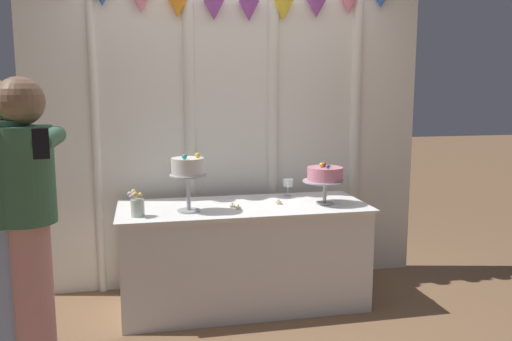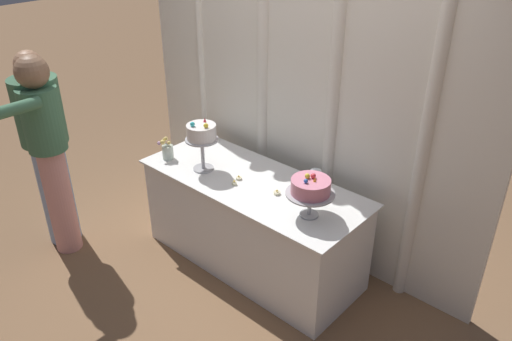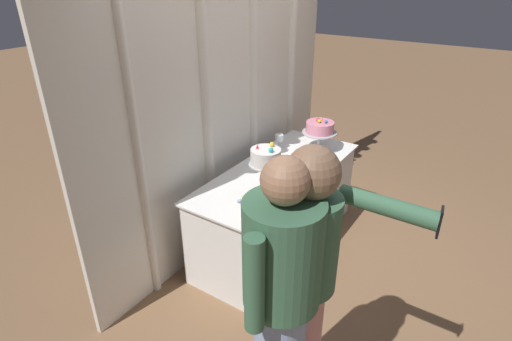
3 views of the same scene
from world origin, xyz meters
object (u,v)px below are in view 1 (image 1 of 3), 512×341
at_px(flower_vase, 137,205).
at_px(tealight_near_left, 238,208).
at_px(cake_table, 244,255).
at_px(wine_glass, 288,183).
at_px(guest_man_pink_jacket, 27,218).
at_px(cake_display_nearright, 325,176).
at_px(guest_man_dark_suit, 0,227).
at_px(tealight_near_right, 279,203).
at_px(cake_display_nearleft, 188,170).
at_px(tealight_far_left, 232,206).

xyz_separation_m(flower_vase, tealight_near_left, (0.68, 0.06, -0.06)).
distance_m(cake_table, flower_vase, 0.88).
xyz_separation_m(wine_glass, guest_man_pink_jacket, (-1.65, -1.12, 0.09)).
bearing_deg(cake_display_nearright, tealight_near_left, -176.08).
bearing_deg(guest_man_dark_suit, tealight_near_left, 27.71).
xyz_separation_m(wine_glass, tealight_near_right, (-0.14, -0.26, -0.09)).
bearing_deg(flower_vase, tealight_near_right, 9.35).
bearing_deg(guest_man_pink_jacket, tealight_near_left, 32.41).
relative_size(tealight_near_right, guest_man_dark_suit, 0.03).
bearing_deg(guest_man_dark_suit, guest_man_pink_jacket, -21.33).
relative_size(cake_display_nearleft, tealight_far_left, 9.04).
distance_m(cake_display_nearleft, wine_glass, 0.89).
height_order(guest_man_dark_suit, guest_man_pink_jacket, guest_man_pink_jacket).
bearing_deg(cake_display_nearright, tealight_far_left, 177.01).
bearing_deg(tealight_near_left, cake_table, 64.99).
bearing_deg(flower_vase, wine_glass, 20.33).
height_order(cake_table, tealight_near_right, tealight_near_right).
bearing_deg(tealight_near_right, guest_man_pink_jacket, -150.16).
relative_size(cake_display_nearright, flower_vase, 1.76).
bearing_deg(guest_man_dark_suit, flower_vase, 44.28).
bearing_deg(tealight_near_left, guest_man_dark_suit, -152.29).
distance_m(cake_display_nearleft, guest_man_dark_suit, 1.24).
xyz_separation_m(guest_man_dark_suit, guest_man_pink_jacket, (0.14, -0.06, 0.05)).
relative_size(guest_man_dark_suit, guest_man_pink_jacket, 1.00).
bearing_deg(tealight_far_left, cake_table, 27.81).
bearing_deg(cake_display_nearright, guest_man_dark_suit, -159.28).
bearing_deg(wine_glass, guest_man_pink_jacket, -145.80).
bearing_deg(flower_vase, guest_man_dark_suit, -135.72).
bearing_deg(cake_table, wine_glass, 30.92).
relative_size(tealight_far_left, tealight_near_right, 0.91).
relative_size(cake_display_nearright, tealight_near_left, 8.57).
xyz_separation_m(cake_display_nearleft, guest_man_pink_jacket, (-0.86, -0.77, -0.10)).
bearing_deg(wine_glass, guest_man_dark_suit, -149.29).
bearing_deg(cake_table, cake_display_nearleft, -164.00).
bearing_deg(cake_table, guest_man_pink_jacket, -144.82).
bearing_deg(cake_display_nearleft, cake_table, 16.00).
bearing_deg(tealight_near_left, cake_display_nearright, 3.92).
height_order(tealight_far_left, tealight_near_left, tealight_near_left).
bearing_deg(cake_display_nearright, guest_man_pink_jacket, -156.33).
xyz_separation_m(cake_display_nearleft, wine_glass, (0.79, 0.35, -0.18)).
bearing_deg(tealight_near_right, cake_table, 175.52).
relative_size(cake_display_nearright, wine_glass, 2.33).
bearing_deg(guest_man_pink_jacket, cake_table, 35.18).
bearing_deg(tealight_far_left, wine_glass, 30.36).
xyz_separation_m(wine_glass, flower_vase, (-1.13, -0.42, -0.03)).
height_order(cake_table, tealight_near_left, tealight_near_left).
relative_size(tealight_far_left, guest_man_pink_jacket, 0.03).
height_order(cake_display_nearright, wine_glass, cake_display_nearright).
relative_size(flower_vase, tealight_near_left, 4.86).
distance_m(tealight_near_right, guest_man_dark_suit, 1.85).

